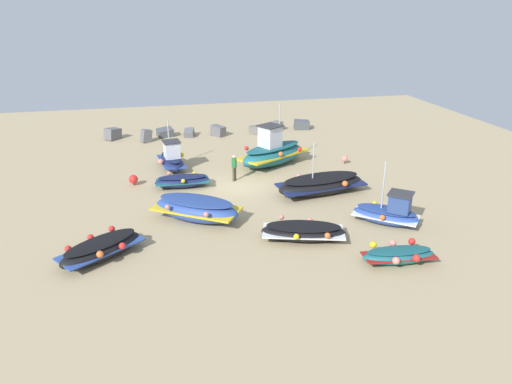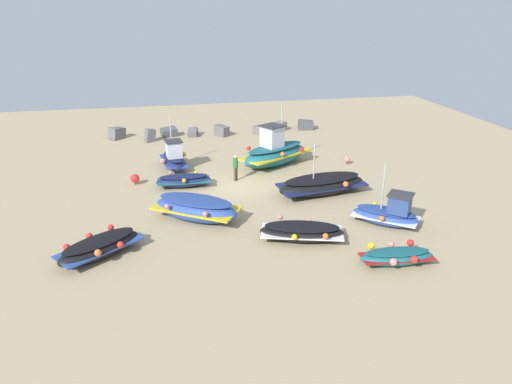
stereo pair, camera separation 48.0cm
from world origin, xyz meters
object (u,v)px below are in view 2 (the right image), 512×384
object	(u,v)px
fishing_boat_7	(397,256)
person_walking	(236,166)
fishing_boat_0	(275,153)
mooring_buoy_1	(347,159)
mooring_buoy_0	(135,178)
fishing_boat_4	(322,185)
fishing_boat_5	(196,208)
fishing_boat_3	(302,232)
fishing_boat_1	(100,247)
fishing_boat_8	(388,214)
fishing_boat_2	(174,159)
fishing_boat_6	(184,180)

from	to	relation	value
fishing_boat_7	person_walking	size ratio (longest dim) A/B	1.96
fishing_boat_0	mooring_buoy_1	xyz separation A→B (m)	(4.94, -0.87, -0.52)
mooring_buoy_0	fishing_boat_4	bearing A→B (deg)	-19.78
fishing_boat_5	fishing_boat_3	bearing A→B (deg)	179.52
fishing_boat_1	fishing_boat_4	xyz separation A→B (m)	(12.08, 5.18, 0.11)
fishing_boat_8	mooring_buoy_1	xyz separation A→B (m)	(1.68, 9.66, -0.22)
fishing_boat_1	fishing_boat_8	world-z (taller)	fishing_boat_8
fishing_boat_3	person_walking	world-z (taller)	person_walking
fishing_boat_3	person_walking	bearing A→B (deg)	117.35
fishing_boat_1	person_walking	distance (m)	11.33
fishing_boat_7	fishing_boat_4	bearing A→B (deg)	97.25
fishing_boat_0	fishing_boat_8	bearing A→B (deg)	76.77
fishing_boat_1	mooring_buoy_0	xyz separation A→B (m)	(1.34, 9.04, -0.07)
fishing_boat_0	fishing_boat_4	xyz separation A→B (m)	(1.40, -5.81, -0.32)
fishing_boat_2	fishing_boat_3	world-z (taller)	fishing_boat_2
fishing_boat_2	fishing_boat_7	world-z (taller)	fishing_boat_2
fishing_boat_0	mooring_buoy_1	world-z (taller)	fishing_boat_0
fishing_boat_1	fishing_boat_5	distance (m)	5.46
fishing_boat_4	fishing_boat_8	xyz separation A→B (m)	(1.86, -4.72, 0.02)
fishing_boat_5	mooring_buoy_0	bearing A→B (deg)	-27.62
fishing_boat_2	fishing_boat_6	xyz separation A→B (m)	(0.40, -3.70, -0.26)
fishing_boat_2	fishing_boat_6	bearing A→B (deg)	-1.01
fishing_boat_1	fishing_boat_6	world-z (taller)	fishing_boat_1
fishing_boat_1	fishing_boat_7	xyz separation A→B (m)	(12.53, -3.30, -0.11)
fishing_boat_2	fishing_boat_8	distance (m)	15.13
fishing_boat_0	fishing_boat_4	size ratio (longest dim) A/B	1.00
fishing_boat_3	fishing_boat_8	size ratio (longest dim) A/B	1.25
mooring_buoy_1	fishing_boat_1	bearing A→B (deg)	-147.05
fishing_boat_5	fishing_boat_0	bearing A→B (deg)	-93.35
fishing_boat_8	person_walking	distance (m)	10.25
fishing_boat_2	mooring_buoy_0	bearing A→B (deg)	-50.08
fishing_boat_6	fishing_boat_3	bearing A→B (deg)	-57.35
fishing_boat_1	fishing_boat_8	xyz separation A→B (m)	(13.94, 0.46, 0.13)
mooring_buoy_1	person_walking	bearing A→B (deg)	-168.35
fishing_boat_6	mooring_buoy_0	distance (m)	3.08
fishing_boat_0	mooring_buoy_0	size ratio (longest dim) A/B	8.46
fishing_boat_0	fishing_boat_7	bearing A→B (deg)	66.96
fishing_boat_1	fishing_boat_6	distance (m)	9.10
fishing_boat_4	mooring_buoy_1	size ratio (longest dim) A/B	9.65
fishing_boat_4	fishing_boat_7	size ratio (longest dim) A/B	1.72
fishing_boat_1	mooring_buoy_0	world-z (taller)	fishing_boat_1
fishing_boat_1	fishing_boat_3	xyz separation A→B (m)	(9.22, -0.23, -0.06)
mooring_buoy_0	fishing_boat_0	bearing A→B (deg)	11.78
fishing_boat_1	fishing_boat_3	bearing A→B (deg)	-38.09
fishing_boat_4	person_walking	distance (m)	5.62
fishing_boat_0	fishing_boat_4	bearing A→B (deg)	73.12
mooring_buoy_0	mooring_buoy_1	world-z (taller)	mooring_buoy_0
fishing_boat_5	fishing_boat_8	xyz separation A→B (m)	(9.41, -2.59, -0.06)
fishing_boat_0	mooring_buoy_0	xyz separation A→B (m)	(-9.34, -1.95, -0.50)
fishing_boat_0	fishing_boat_6	world-z (taller)	fishing_boat_0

